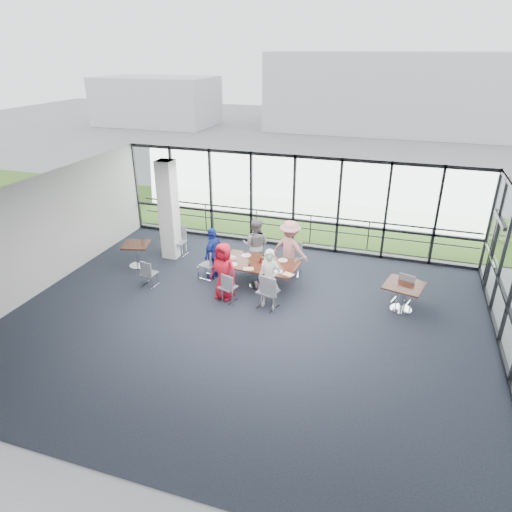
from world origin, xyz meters
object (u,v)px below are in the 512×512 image
(side_table_right, at_px, (404,288))
(chair_main_end, at_px, (208,265))
(diner_near_right, at_px, (269,279))
(chair_spare_lb, at_px, (178,242))
(chair_main_fr, at_px, (292,260))
(diner_far_right, at_px, (290,249))
(chair_spare_r, at_px, (403,287))
(chair_main_fl, at_px, (259,256))
(diner_end, at_px, (213,253))
(chair_main_nr, at_px, (268,291))
(main_table, at_px, (259,266))
(structural_column, at_px, (169,210))
(chair_spare_la, at_px, (149,273))
(side_table_left, at_px, (136,248))
(chair_main_nl, at_px, (228,287))
(diner_near_left, at_px, (224,271))
(diner_far_left, at_px, (256,245))

(side_table_right, distance_m, chair_main_end, 5.59)
(diner_near_right, xyz_separation_m, chair_spare_lb, (-3.79, 2.21, -0.33))
(chair_main_fr, xyz_separation_m, chair_main_end, (-2.32, -0.97, -0.06))
(diner_far_right, height_order, chair_spare_r, diner_far_right)
(side_table_right, relative_size, chair_spare_lb, 1.17)
(chair_main_fl, relative_size, chair_spare_r, 0.92)
(diner_end, relative_size, chair_main_nr, 1.60)
(main_table, bearing_deg, structural_column, 165.47)
(chair_main_end, relative_size, chair_spare_la, 1.08)
(diner_far_right, distance_m, chair_spare_la, 4.17)
(side_table_left, xyz_separation_m, chair_main_nl, (3.50, -1.15, -0.20))
(diner_near_right, relative_size, diner_end, 1.04)
(diner_near_left, distance_m, chair_main_fr, 2.41)
(diner_near_left, distance_m, diner_end, 1.29)
(diner_near_left, height_order, diner_far_left, diner_far_left)
(diner_far_right, height_order, chair_main_fl, diner_far_right)
(chair_main_fr, bearing_deg, diner_end, 12.08)
(side_table_right, distance_m, diner_far_right, 3.47)
(chair_main_nl, distance_m, chair_main_fl, 2.20)
(diner_near_right, xyz_separation_m, chair_main_nl, (-1.15, -0.07, -0.40))
(structural_column, relative_size, side_table_left, 3.27)
(diner_end, relative_size, chair_main_fl, 1.87)
(chair_main_fr, relative_size, chair_spare_lb, 1.00)
(main_table, height_order, side_table_right, same)
(diner_near_right, height_order, chair_spare_la, diner_near_right)
(diner_near_right, xyz_separation_m, chair_spare_la, (-3.62, 0.03, -0.42))
(main_table, bearing_deg, diner_near_left, -124.91)
(structural_column, height_order, chair_main_nl, structural_column)
(chair_main_end, bearing_deg, chair_main_nr, 75.81)
(chair_main_nl, bearing_deg, chair_main_end, 152.16)
(chair_main_end, bearing_deg, diner_near_right, 77.68)
(diner_near_left, xyz_separation_m, chair_main_fl, (0.35, 2.05, -0.39))
(diner_near_right, height_order, chair_main_fr, diner_near_right)
(chair_main_nr, distance_m, chair_main_fl, 2.41)
(structural_column, height_order, chair_main_fr, structural_column)
(chair_main_nr, bearing_deg, chair_spare_la, -166.81)
(side_table_left, relative_size, chair_spare_la, 1.23)
(diner_far_left, bearing_deg, chair_main_nr, 113.46)
(main_table, xyz_separation_m, diner_far_right, (0.65, 0.96, 0.23))
(diner_far_right, relative_size, chair_spare_la, 2.20)
(side_table_left, height_order, chair_spare_lb, chair_spare_lb)
(chair_spare_la, bearing_deg, chair_main_fr, 33.69)
(chair_spare_r, bearing_deg, side_table_right, -69.00)
(main_table, relative_size, chair_main_end, 2.61)
(chair_main_nl, height_order, chair_spare_r, chair_spare_r)
(diner_near_right, bearing_deg, diner_far_left, 119.25)
(diner_far_right, xyz_separation_m, diner_end, (-2.12, -0.81, -0.09))
(structural_column, height_order, chair_spare_lb, structural_column)
(chair_main_fr, bearing_deg, side_table_right, 151.84)
(structural_column, distance_m, main_table, 3.70)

